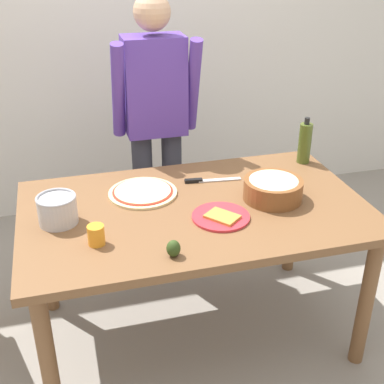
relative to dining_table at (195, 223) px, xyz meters
The scene contains 12 objects.
ground 0.67m from the dining_table, ahead, with size 8.00×8.00×0.00m, color gray.
wall_back 1.72m from the dining_table, 90.00° to the left, with size 5.60×0.10×2.60m, color silver.
dining_table is the anchor object (origin of this frame).
person_cook 0.80m from the dining_table, 91.82° to the left, with size 0.49×0.25×1.62m.
pizza_raw_on_board 0.30m from the dining_table, 138.53° to the left, with size 0.33×0.33×0.02m.
plate_with_slice 0.19m from the dining_table, 58.45° to the right, with size 0.26×0.26×0.02m.
popcorn_bowl 0.41m from the dining_table, ahead, with size 0.28×0.28×0.11m.
olive_oil_bottle 0.81m from the dining_table, 25.06° to the left, with size 0.07×0.07×0.26m.
steel_pot 0.63m from the dining_table, behind, with size 0.17×0.17×0.13m.
cup_orange 0.53m from the dining_table, 156.92° to the right, with size 0.07×0.07×0.09m, color orange.
chef_knife 0.29m from the dining_table, 62.55° to the left, with size 0.29×0.06×0.02m.
avocado 0.43m from the dining_table, 117.20° to the right, with size 0.06×0.06×0.07m, color #2D4219.
Camera 1 is at (-0.56, -2.00, 1.91)m, focal length 47.92 mm.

